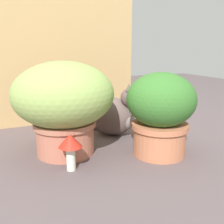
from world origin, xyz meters
TOP-DOWN VIEW (x-y plane):
  - ground_plane at (0.00, 0.00)m, footprint 6.00×6.00m
  - cardboard_backdrop at (-0.00, 0.57)m, footprint 1.05×0.03m
  - grass_planter at (-0.10, 0.03)m, footprint 0.46×0.46m
  - leafy_planter at (0.30, -0.16)m, footprint 0.32×0.32m
  - cat at (0.22, 0.18)m, footprint 0.30×0.35m
  - mushroom_ornament_red at (-0.12, -0.16)m, footprint 0.10×0.10m

SIDE VIEW (x-z plane):
  - ground_plane at x=0.00m, z-range 0.00..0.00m
  - mushroom_ornament_red at x=-0.12m, z-range 0.03..0.19m
  - cat at x=0.22m, z-range -0.04..0.28m
  - leafy_planter at x=0.30m, z-range 0.02..0.40m
  - grass_planter at x=-0.10m, z-range 0.03..0.47m
  - cardboard_backdrop at x=0.00m, z-range 0.00..0.98m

